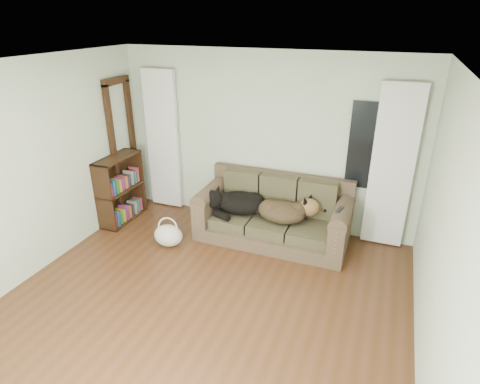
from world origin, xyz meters
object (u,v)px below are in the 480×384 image
(sofa, at_px, (273,211))
(dog_black_lab, at_px, (238,204))
(dog_shepherd, at_px, (285,212))
(tote_bag, at_px, (168,235))
(bookshelf, at_px, (121,190))

(sofa, bearing_deg, dog_black_lab, -177.76)
(dog_black_lab, distance_m, dog_shepherd, 0.71)
(sofa, bearing_deg, tote_bag, -152.31)
(dog_black_lab, xyz_separation_m, dog_shepherd, (0.71, -0.00, 0.01))
(dog_shepherd, xyz_separation_m, bookshelf, (-2.58, -0.24, 0.01))
(sofa, height_order, dog_shepherd, sofa)
(sofa, bearing_deg, dog_shepherd, -7.88)
(dog_black_lab, height_order, tote_bag, dog_black_lab)
(dog_shepherd, xyz_separation_m, tote_bag, (-1.51, -0.67, -0.33))
(dog_shepherd, relative_size, tote_bag, 1.70)
(sofa, height_order, tote_bag, sofa)
(sofa, relative_size, tote_bag, 5.07)
(tote_bag, xyz_separation_m, bookshelf, (-1.08, 0.43, 0.34))
(dog_shepherd, height_order, tote_bag, dog_shepherd)
(dog_black_lab, xyz_separation_m, bookshelf, (-1.87, -0.24, 0.02))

